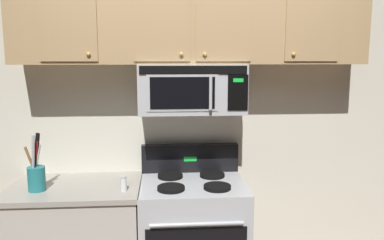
% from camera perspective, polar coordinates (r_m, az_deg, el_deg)
% --- Properties ---
extents(back_wall, '(5.20, 0.10, 2.70)m').
position_cam_1_polar(back_wall, '(3.13, -0.40, 0.88)').
color(back_wall, silver).
rests_on(back_wall, ground_plane).
extents(stove_range, '(0.76, 0.69, 1.12)m').
position_cam_1_polar(stove_range, '(3.05, 0.10, -16.82)').
color(stove_range, '#B7BABF').
rests_on(stove_range, ground_plane).
extents(over_range_microwave, '(0.76, 0.43, 0.35)m').
position_cam_1_polar(over_range_microwave, '(2.86, -0.08, 4.62)').
color(over_range_microwave, '#B7BABF').
extents(upper_cabinets, '(2.50, 0.36, 0.55)m').
position_cam_1_polar(upper_cabinets, '(2.89, -0.12, 13.59)').
color(upper_cabinets, tan).
extents(utensil_crock_teal, '(0.12, 0.12, 0.40)m').
position_cam_1_polar(utensil_crock_teal, '(2.89, -21.69, -7.44)').
color(utensil_crock_teal, teal).
rests_on(utensil_crock_teal, counter_segment).
extents(salt_shaker, '(0.04, 0.04, 0.10)m').
position_cam_1_polar(salt_shaker, '(2.74, -9.91, -9.09)').
color(salt_shaker, white).
rests_on(salt_shaker, counter_segment).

